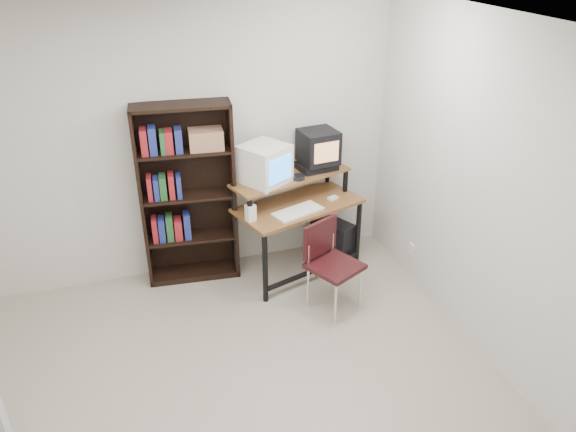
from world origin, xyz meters
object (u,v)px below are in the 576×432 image
object	(u,v)px
pc_tower	(332,239)
crt_monitor	(265,164)
computer_desk	(297,208)
bookshelf	(187,192)
crt_tv	(318,147)
school_chair	(329,257)

from	to	relation	value
pc_tower	crt_monitor	bearing A→B (deg)	157.00
computer_desk	bookshelf	bearing A→B (deg)	149.40
crt_tv	computer_desk	bearing A→B (deg)	-152.12
crt_monitor	pc_tower	world-z (taller)	crt_monitor
crt_monitor	crt_tv	world-z (taller)	crt_tv
school_chair	bookshelf	bearing A→B (deg)	114.44
computer_desk	crt_monitor	bearing A→B (deg)	152.66
computer_desk	crt_monitor	world-z (taller)	crt_monitor
crt_monitor	crt_tv	xyz separation A→B (m)	(0.57, 0.13, 0.06)
crt_monitor	school_chair	world-z (taller)	crt_monitor
crt_tv	pc_tower	size ratio (longest dim) A/B	0.82
crt_monitor	bookshelf	world-z (taller)	bookshelf
crt_tv	bookshelf	distance (m)	1.31
computer_desk	pc_tower	xyz separation A→B (m)	(0.42, 0.10, -0.48)
crt_tv	school_chair	bearing A→B (deg)	-109.52
crt_monitor	crt_tv	size ratio (longest dim) A/B	1.42
crt_tv	bookshelf	bearing A→B (deg)	171.47
computer_desk	crt_tv	size ratio (longest dim) A/B	3.54
computer_desk	school_chair	xyz separation A→B (m)	(0.08, -0.65, -0.19)
computer_desk	school_chair	bearing A→B (deg)	-100.27
computer_desk	bookshelf	world-z (taller)	bookshelf
computer_desk	school_chair	size ratio (longest dim) A/B	1.60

